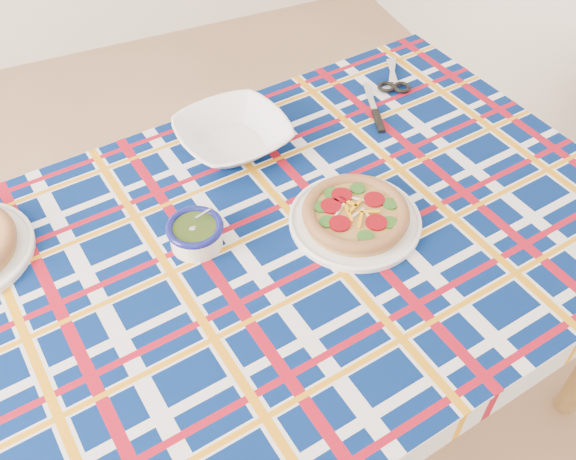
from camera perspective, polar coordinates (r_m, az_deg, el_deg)
name	(u,v)px	position (r m, az deg, el deg)	size (l,w,h in m)	color
floor	(62,457)	(1.92, -19.42, -18.50)	(4.00, 4.00, 0.00)	#90684A
dining_table	(277,267)	(1.35, -0.98, -3.33)	(1.63, 1.15, 0.71)	brown
tablecloth	(277,260)	(1.33, -0.99, -2.69)	(1.54, 0.97, 0.10)	#041A51
main_focaccia_plate	(356,213)	(1.32, 6.03, 1.47)	(0.28, 0.28, 0.05)	#B0813E
pesto_bowl	(195,232)	(1.28, -8.23, -0.21)	(0.11, 0.11, 0.07)	#1F310D
serving_bowl	(233,136)	(1.50, -4.91, 8.36)	(0.25, 0.25, 0.06)	white
table_knife	(371,98)	(1.67, 7.35, 11.57)	(0.22, 0.02, 0.01)	silver
kitchen_scissors	(392,71)	(1.77, 9.26, 13.79)	(0.19, 0.09, 0.02)	silver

